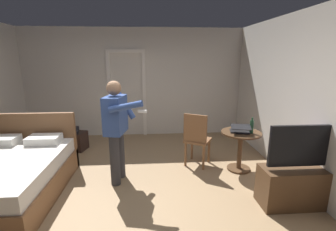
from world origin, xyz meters
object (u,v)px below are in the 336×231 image
Objects in this scene: side_table at (240,144)px; laptop at (240,130)px; tv_flatscreen at (299,182)px; suitcase_dark at (67,140)px; person_blue_shirt at (117,125)px; bottle_on_table at (252,127)px; bed at (5,175)px; wooden_chair at (197,137)px; suitcase_small at (73,141)px.

laptop is at bearing -134.04° from side_table.
suitcase_dark is (-3.75, 2.22, -0.10)m from tv_flatscreen.
person_blue_shirt is (-2.04, -0.19, 0.18)m from laptop.
person_blue_shirt reaches higher than laptop.
tv_flatscreen reaches higher than bottle_on_table.
person_blue_shirt is at bearing 10.76° from bed.
suitcase_dark is at bearing 132.45° from person_blue_shirt.
tv_flatscreen is 2.26× the size of suitcase_dark.
bed is at bearing -113.29° from suitcase_dark.
bottle_on_table is 0.17× the size of person_blue_shirt.
tv_flatscreen is 1.16m from side_table.
laptop is 2.06m from person_blue_shirt.
side_table is (3.66, 0.53, 0.17)m from bed.
suitcase_small is (-2.50, 0.98, -0.35)m from wooden_chair.
wooden_chair is 1.47m from person_blue_shirt.
tv_flatscreen is 2.09× the size of suitcase_small.
suitcase_small is at bearing 158.93° from laptop.
person_blue_shirt reaches higher than bottle_on_table.
bottle_on_table is at bearing 104.97° from tv_flatscreen.
bottle_on_table is 2.23m from person_blue_shirt.
laptop is (-0.04, -0.04, 0.28)m from side_table.
wooden_chair reaches higher than side_table.
tv_flatscreen is at bearing -18.63° from person_blue_shirt.
person_blue_shirt is at bearing -36.55° from suitcase_small.
laptop is 0.40× the size of wooden_chair.
wooden_chair reaches higher than suitcase_small.
suitcase_dark is (-3.48, 1.23, -0.58)m from bottle_on_table.
laptop is 0.25× the size of person_blue_shirt.
bed reaches higher than suitcase_dark.
person_blue_shirt is 1.97m from suitcase_small.
bottle_on_table is 3.74m from suitcase_dark.
suitcase_small is (0.11, 0.04, -0.04)m from suitcase_dark.
laptop is at bearing 7.77° from bed.
tv_flatscreen is 1.13m from bottle_on_table.
suitcase_dark is (0.31, 1.68, -0.07)m from bed.
tv_flatscreen is at bearing -66.60° from laptop.
side_table is at bearing 6.46° from person_blue_shirt.
person_blue_shirt is (1.58, 0.30, 0.63)m from bed.
wooden_chair is (-0.73, 0.21, 0.07)m from side_table.
person_blue_shirt is at bearing -173.54° from side_table.
wooden_chair reaches higher than bottle_on_table.
laptop is 0.20m from bottle_on_table.
tv_flatscreen is 0.70× the size of person_blue_shirt.
suitcase_small is (-3.19, 1.23, -0.56)m from laptop.
bed reaches higher than bottle_on_table.
bottle_on_table is (0.14, -0.08, 0.34)m from side_table.
person_blue_shirt is 3.24× the size of suitcase_dark.
bottle_on_table is at bearing 6.83° from bed.
side_table is 2.14m from person_blue_shirt.
side_table is 1.30× the size of suitcase_small.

